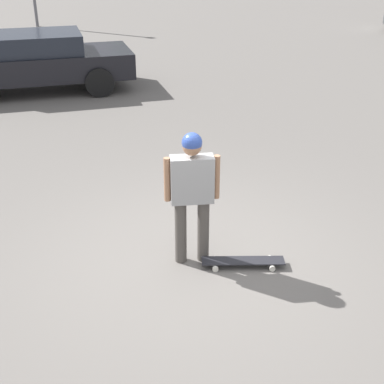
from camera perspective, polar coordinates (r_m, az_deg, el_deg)
ground_plane at (r=6.39m, az=-0.00°, el=-7.22°), size 220.00×220.00×0.00m
person at (r=5.92m, az=-0.00°, el=0.49°), size 0.58×0.37×1.59m
skateboard at (r=6.27m, az=5.46°, el=-7.37°), size 0.93×0.62×0.08m
car_parked_near at (r=13.61m, az=-16.49°, el=13.28°), size 4.91×2.88×1.38m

